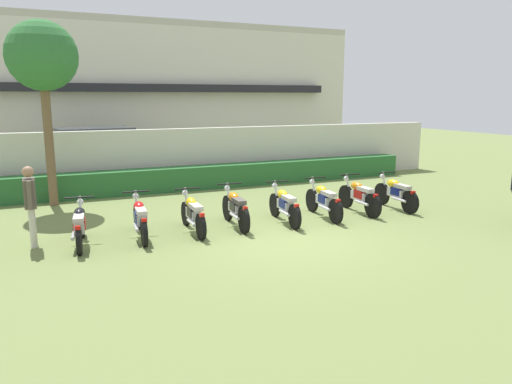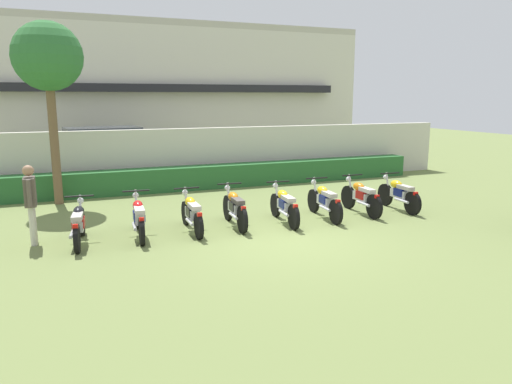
{
  "view_description": "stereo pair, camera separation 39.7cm",
  "coord_description": "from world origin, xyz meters",
  "views": [
    {
      "loc": [
        -4.74,
        -8.91,
        3.02
      ],
      "look_at": [
        0.0,
        1.69,
        0.74
      ],
      "focal_mm": 33.98,
      "sensor_mm": 36.0,
      "label": 1
    },
    {
      "loc": [
        -4.37,
        -9.06,
        3.02
      ],
      "look_at": [
        0.0,
        1.69,
        0.74
      ],
      "focal_mm": 33.98,
      "sensor_mm": 36.0,
      "label": 2
    }
  ],
  "objects": [
    {
      "name": "motorcycle_in_row_6",
      "position": [
        2.87,
        1.42,
        0.46
      ],
      "size": [
        0.6,
        1.9,
        0.98
      ],
      "rotation": [
        0.0,
        0.0,
        1.54
      ],
      "color": "black",
      "rests_on": "ground"
    },
    {
      "name": "tree_near_inspector",
      "position": [
        -4.5,
        5.73,
        4.05
      ],
      "size": [
        1.88,
        1.88,
        5.06
      ],
      "color": "brown",
      "rests_on": "ground"
    },
    {
      "name": "inspector_person",
      "position": [
        -5.0,
        1.7,
        0.99
      ],
      "size": [
        0.22,
        0.67,
        1.67
      ],
      "color": "beige",
      "rests_on": "ground"
    },
    {
      "name": "motorcycle_in_row_5",
      "position": [
        1.73,
        1.36,
        0.45
      ],
      "size": [
        0.6,
        1.96,
        0.97
      ],
      "rotation": [
        0.0,
        0.0,
        1.48
      ],
      "color": "black",
      "rests_on": "ground"
    },
    {
      "name": "motorcycle_in_row_1",
      "position": [
        -2.88,
        1.43,
        0.44
      ],
      "size": [
        0.6,
        1.93,
        0.95
      ],
      "rotation": [
        0.0,
        0.0,
        1.5
      ],
      "color": "black",
      "rests_on": "ground"
    },
    {
      "name": "hedge_row",
      "position": [
        0.0,
        6.47,
        0.38
      ],
      "size": [
        16.04,
        0.7,
        0.76
      ],
      "primitive_type": "cube",
      "color": "#28602D",
      "rests_on": "ground"
    },
    {
      "name": "motorcycle_in_row_0",
      "position": [
        -4.12,
        1.36,
        0.44
      ],
      "size": [
        0.6,
        1.83,
        0.94
      ],
      "rotation": [
        0.0,
        0.0,
        1.45
      ],
      "color": "black",
      "rests_on": "ground"
    },
    {
      "name": "building",
      "position": [
        0.0,
        16.67,
        3.27
      ],
      "size": [
        21.1,
        6.5,
        6.53
      ],
      "color": "beige",
      "rests_on": "ground"
    },
    {
      "name": "ground",
      "position": [
        0.0,
        0.0,
        0.0
      ],
      "size": [
        60.0,
        60.0,
        0.0
      ],
      "primitive_type": "plane",
      "color": "olive"
    },
    {
      "name": "motorcycle_in_row_3",
      "position": [
        -0.64,
        1.45,
        0.46
      ],
      "size": [
        0.6,
        1.88,
        0.97
      ],
      "rotation": [
        0.0,
        0.0,
        1.51
      ],
      "color": "black",
      "rests_on": "ground"
    },
    {
      "name": "parked_car",
      "position": [
        -2.66,
        10.42,
        0.94
      ],
      "size": [
        4.68,
        2.48,
        1.89
      ],
      "rotation": [
        0.0,
        0.0,
        0.11
      ],
      "color": "black",
      "rests_on": "ground"
    },
    {
      "name": "compound_wall",
      "position": [
        0.0,
        7.17,
        0.99
      ],
      "size": [
        20.05,
        0.3,
        1.98
      ],
      "primitive_type": "cube",
      "color": "beige",
      "rests_on": "ground"
    },
    {
      "name": "motorcycle_in_row_4",
      "position": [
        0.59,
        1.31,
        0.45
      ],
      "size": [
        0.6,
        1.91,
        0.96
      ],
      "rotation": [
        0.0,
        0.0,
        1.47
      ],
      "color": "black",
      "rests_on": "ground"
    },
    {
      "name": "motorcycle_in_row_7",
      "position": [
        4.05,
        1.37,
        0.45
      ],
      "size": [
        0.6,
        1.83,
        0.97
      ],
      "rotation": [
        0.0,
        0.0,
        1.53
      ],
      "color": "black",
      "rests_on": "ground"
    },
    {
      "name": "motorcycle_in_row_2",
      "position": [
        -1.7,
        1.4,
        0.44
      ],
      "size": [
        0.6,
        1.86,
        0.94
      ],
      "rotation": [
        0.0,
        0.0,
        1.54
      ],
      "color": "black",
      "rests_on": "ground"
    }
  ]
}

